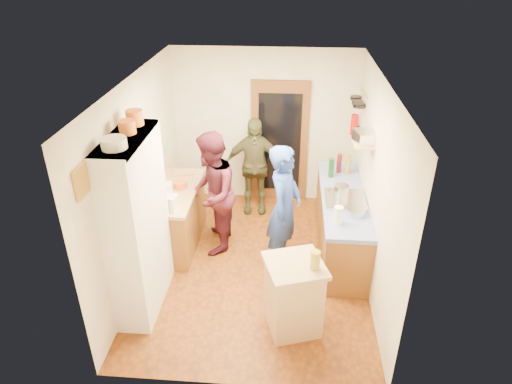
# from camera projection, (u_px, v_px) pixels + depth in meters

# --- Properties ---
(floor) EXTENTS (3.00, 4.00, 0.02)m
(floor) POSITION_uv_depth(u_px,v_px,m) (255.00, 265.00, 6.42)
(floor) COLOR brown
(floor) RESTS_ON ground
(ceiling) EXTENTS (3.00, 4.00, 0.02)m
(ceiling) POSITION_uv_depth(u_px,v_px,m) (255.00, 80.00, 5.17)
(ceiling) COLOR silver
(ceiling) RESTS_ON ground
(wall_back) EXTENTS (3.00, 0.02, 2.60)m
(wall_back) POSITION_uv_depth(u_px,v_px,m) (265.00, 127.00, 7.56)
(wall_back) COLOR silver
(wall_back) RESTS_ON ground
(wall_front) EXTENTS (3.00, 0.02, 2.60)m
(wall_front) POSITION_uv_depth(u_px,v_px,m) (237.00, 287.00, 4.04)
(wall_front) COLOR silver
(wall_front) RESTS_ON ground
(wall_left) EXTENTS (0.02, 4.00, 2.60)m
(wall_left) POSITION_uv_depth(u_px,v_px,m) (139.00, 178.00, 5.90)
(wall_left) COLOR silver
(wall_left) RESTS_ON ground
(wall_right) EXTENTS (0.02, 4.00, 2.60)m
(wall_right) POSITION_uv_depth(u_px,v_px,m) (375.00, 187.00, 5.69)
(wall_right) COLOR silver
(wall_right) RESTS_ON ground
(door_frame) EXTENTS (0.95, 0.06, 2.10)m
(door_frame) POSITION_uv_depth(u_px,v_px,m) (279.00, 143.00, 7.62)
(door_frame) COLOR brown
(door_frame) RESTS_ON ground
(door_glass) EXTENTS (0.70, 0.02, 1.70)m
(door_glass) POSITION_uv_depth(u_px,v_px,m) (279.00, 143.00, 7.59)
(door_glass) COLOR black
(door_glass) RESTS_ON door_frame
(hutch_body) EXTENTS (0.40, 1.20, 2.20)m
(hutch_body) POSITION_uv_depth(u_px,v_px,m) (138.00, 226.00, 5.28)
(hutch_body) COLOR white
(hutch_body) RESTS_ON ground
(hutch_top_shelf) EXTENTS (0.40, 1.14, 0.04)m
(hutch_top_shelf) POSITION_uv_depth(u_px,v_px,m) (125.00, 139.00, 4.76)
(hutch_top_shelf) COLOR white
(hutch_top_shelf) RESTS_ON hutch_body
(plate_stack) EXTENTS (0.25, 0.25, 0.11)m
(plate_stack) POSITION_uv_depth(u_px,v_px,m) (114.00, 143.00, 4.46)
(plate_stack) COLOR white
(plate_stack) RESTS_ON hutch_top_shelf
(orange_pot_a) EXTENTS (0.18, 0.18, 0.14)m
(orange_pot_a) POSITION_uv_depth(u_px,v_px,m) (127.00, 127.00, 4.81)
(orange_pot_a) COLOR orange
(orange_pot_a) RESTS_ON hutch_top_shelf
(orange_pot_b) EXTENTS (0.19, 0.19, 0.17)m
(orange_pot_b) POSITION_uv_depth(u_px,v_px,m) (135.00, 118.00, 5.03)
(orange_pot_b) COLOR orange
(orange_pot_b) RESTS_ON hutch_top_shelf
(left_counter_base) EXTENTS (0.60, 1.40, 0.85)m
(left_counter_base) POSITION_uv_depth(u_px,v_px,m) (176.00, 219.00, 6.69)
(left_counter_base) COLOR brown
(left_counter_base) RESTS_ON ground
(left_counter_top) EXTENTS (0.64, 1.44, 0.05)m
(left_counter_top) POSITION_uv_depth(u_px,v_px,m) (174.00, 192.00, 6.48)
(left_counter_top) COLOR tan
(left_counter_top) RESTS_ON left_counter_base
(toaster) EXTENTS (0.30, 0.23, 0.20)m
(toaster) POSITION_uv_depth(u_px,v_px,m) (167.00, 202.00, 5.96)
(toaster) COLOR white
(toaster) RESTS_ON left_counter_top
(kettle) EXTENTS (0.17, 0.17, 0.18)m
(kettle) POSITION_uv_depth(u_px,v_px,m) (167.00, 189.00, 6.31)
(kettle) COLOR white
(kettle) RESTS_ON left_counter_top
(orange_bowl) EXTENTS (0.21, 0.21, 0.09)m
(orange_bowl) POSITION_uv_depth(u_px,v_px,m) (180.00, 184.00, 6.52)
(orange_bowl) COLOR orange
(orange_bowl) RESTS_ON left_counter_top
(chopping_board) EXTENTS (0.35, 0.30, 0.02)m
(chopping_board) POSITION_uv_depth(u_px,v_px,m) (183.00, 172.00, 6.94)
(chopping_board) COLOR tan
(chopping_board) RESTS_ON left_counter_top
(right_counter_base) EXTENTS (0.60, 2.20, 0.84)m
(right_counter_base) POSITION_uv_depth(u_px,v_px,m) (341.00, 224.00, 6.57)
(right_counter_base) COLOR brown
(right_counter_base) RESTS_ON ground
(right_counter_top) EXTENTS (0.62, 2.22, 0.06)m
(right_counter_top) POSITION_uv_depth(u_px,v_px,m) (344.00, 197.00, 6.36)
(right_counter_top) COLOR #071CA4
(right_counter_top) RESTS_ON right_counter_base
(hob) EXTENTS (0.55, 0.58, 0.04)m
(hob) POSITION_uv_depth(u_px,v_px,m) (345.00, 199.00, 6.19)
(hob) COLOR silver
(hob) RESTS_ON right_counter_top
(pot_on_hob) EXTENTS (0.20, 0.20, 0.13)m
(pot_on_hob) POSITION_uv_depth(u_px,v_px,m) (341.00, 190.00, 6.24)
(pot_on_hob) COLOR silver
(pot_on_hob) RESTS_ON hob
(bottle_a) EXTENTS (0.09, 0.09, 0.30)m
(bottle_a) POSITION_uv_depth(u_px,v_px,m) (331.00, 168.00, 6.76)
(bottle_a) COLOR #143F14
(bottle_a) RESTS_ON right_counter_top
(bottle_b) EXTENTS (0.09, 0.09, 0.30)m
(bottle_b) POSITION_uv_depth(u_px,v_px,m) (339.00, 163.00, 6.91)
(bottle_b) COLOR #591419
(bottle_b) RESTS_ON right_counter_top
(bottle_c) EXTENTS (0.09, 0.09, 0.31)m
(bottle_c) POSITION_uv_depth(u_px,v_px,m) (348.00, 165.00, 6.85)
(bottle_c) COLOR olive
(bottle_c) RESTS_ON right_counter_top
(paper_towel) EXTENTS (0.12, 0.12, 0.25)m
(paper_towel) POSITION_uv_depth(u_px,v_px,m) (338.00, 216.00, 5.62)
(paper_towel) COLOR white
(paper_towel) RESTS_ON right_counter_top
(mixing_bowl) EXTENTS (0.28, 0.28, 0.09)m
(mixing_bowl) POSITION_uv_depth(u_px,v_px,m) (356.00, 212.00, 5.85)
(mixing_bowl) COLOR silver
(mixing_bowl) RESTS_ON right_counter_top
(island_base) EXTENTS (0.69, 0.69, 0.86)m
(island_base) POSITION_uv_depth(u_px,v_px,m) (293.00, 297.00, 5.19)
(island_base) COLOR tan
(island_base) RESTS_ON ground
(island_top) EXTENTS (0.78, 0.78, 0.05)m
(island_top) POSITION_uv_depth(u_px,v_px,m) (295.00, 265.00, 4.97)
(island_top) COLOR tan
(island_top) RESTS_ON island_base
(cutting_board) EXTENTS (0.42, 0.37, 0.02)m
(cutting_board) POSITION_uv_depth(u_px,v_px,m) (289.00, 263.00, 5.00)
(cutting_board) COLOR white
(cutting_board) RESTS_ON island_top
(oil_jar) EXTENTS (0.13, 0.13, 0.21)m
(oil_jar) POSITION_uv_depth(u_px,v_px,m) (315.00, 260.00, 4.84)
(oil_jar) COLOR #AD9E2D
(oil_jar) RESTS_ON island_top
(pan_rail) EXTENTS (0.02, 0.65, 0.02)m
(pan_rail) POSITION_uv_depth(u_px,v_px,m) (363.00, 93.00, 6.67)
(pan_rail) COLOR silver
(pan_rail) RESTS_ON wall_right
(pan_hang_a) EXTENTS (0.18, 0.18, 0.05)m
(pan_hang_a) POSITION_uv_depth(u_px,v_px,m) (359.00, 105.00, 6.59)
(pan_hang_a) COLOR black
(pan_hang_a) RESTS_ON pan_rail
(pan_hang_b) EXTENTS (0.16, 0.16, 0.05)m
(pan_hang_b) POSITION_uv_depth(u_px,v_px,m) (357.00, 102.00, 6.77)
(pan_hang_b) COLOR black
(pan_hang_b) RESTS_ON pan_rail
(pan_hang_c) EXTENTS (0.17, 0.17, 0.05)m
(pan_hang_c) POSITION_uv_depth(u_px,v_px,m) (356.00, 98.00, 6.94)
(pan_hang_c) COLOR black
(pan_hang_c) RESTS_ON pan_rail
(wall_shelf) EXTENTS (0.26, 0.42, 0.03)m
(wall_shelf) POSITION_uv_depth(u_px,v_px,m) (363.00, 143.00, 5.90)
(wall_shelf) COLOR tan
(wall_shelf) RESTS_ON wall_right
(radio) EXTENTS (0.28, 0.34, 0.15)m
(radio) POSITION_uv_depth(u_px,v_px,m) (364.00, 137.00, 5.86)
(radio) COLOR silver
(radio) RESTS_ON wall_shelf
(ext_bracket) EXTENTS (0.06, 0.10, 0.04)m
(ext_bracket) POSITION_uv_depth(u_px,v_px,m) (358.00, 128.00, 7.11)
(ext_bracket) COLOR black
(ext_bracket) RESTS_ON wall_right
(fire_extinguisher) EXTENTS (0.11, 0.11, 0.32)m
(fire_extinguisher) POSITION_uv_depth(u_px,v_px,m) (354.00, 125.00, 7.09)
(fire_extinguisher) COLOR red
(fire_extinguisher) RESTS_ON wall_right
(picture_frame) EXTENTS (0.03, 0.25, 0.30)m
(picture_frame) POSITION_uv_depth(u_px,v_px,m) (81.00, 182.00, 4.18)
(picture_frame) COLOR gold
(picture_frame) RESTS_ON wall_left
(person_hob) EXTENTS (0.59, 0.74, 1.78)m
(person_hob) POSITION_uv_depth(u_px,v_px,m) (286.00, 210.00, 6.01)
(person_hob) COLOR #253E9D
(person_hob) RESTS_ON ground
(person_left) EXTENTS (0.71, 0.90, 1.80)m
(person_left) POSITION_uv_depth(u_px,v_px,m) (214.00, 192.00, 6.41)
(person_left) COLOR #451623
(person_left) RESTS_ON ground
(person_back) EXTENTS (0.98, 0.46, 1.63)m
(person_back) POSITION_uv_depth(u_px,v_px,m) (254.00, 166.00, 7.36)
(person_back) COLOR #403F25
(person_back) RESTS_ON ground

